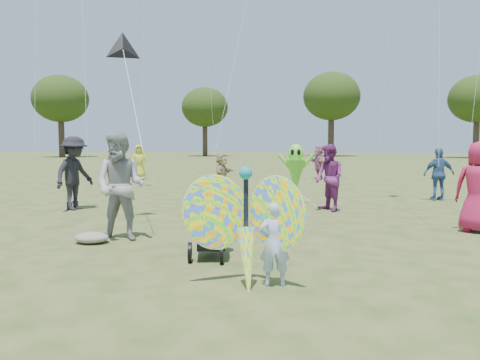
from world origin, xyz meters
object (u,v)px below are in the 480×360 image
(crowd_e, at_px, (329,178))
(alien_kite, at_px, (296,171))
(crowd_c, at_px, (439,174))
(crowd_d, at_px, (222,173))
(crowd_a, at_px, (478,187))
(crowd_b, at_px, (74,173))
(adult_man, at_px, (121,186))
(jogging_stroller, at_px, (212,218))
(crowd_j, at_px, (318,162))
(butterfly_kite, at_px, (246,228))
(child_girl, at_px, (274,244))
(crowd_g, at_px, (139,162))

(crowd_e, distance_m, alien_kite, 1.53)
(crowd_e, bearing_deg, crowd_c, 97.10)
(crowd_d, height_order, crowd_e, crowd_e)
(crowd_a, xyz_separation_m, crowd_b, (-9.46, 1.44, 0.07))
(alien_kite, bearing_deg, adult_man, -116.75)
(jogging_stroller, relative_size, alien_kite, 0.64)
(crowd_c, distance_m, alien_kite, 4.58)
(crowd_j, height_order, jogging_stroller, crowd_j)
(crowd_e, height_order, jogging_stroller, crowd_e)
(butterfly_kite, bearing_deg, crowd_d, 104.13)
(child_girl, height_order, alien_kite, alien_kite)
(adult_man, bearing_deg, crowd_e, 48.76)
(crowd_g, bearing_deg, adult_man, -96.90)
(crowd_j, bearing_deg, child_girl, -21.68)
(adult_man, bearing_deg, crowd_j, 77.17)
(crowd_c, bearing_deg, adult_man, 33.12)
(adult_man, height_order, alien_kite, adult_man)
(crowd_e, bearing_deg, crowd_g, -169.82)
(adult_man, distance_m, crowd_b, 4.44)
(jogging_stroller, distance_m, alien_kite, 6.55)
(crowd_b, xyz_separation_m, crowd_j, (6.17, 11.87, -0.15))
(crowd_a, relative_size, crowd_b, 0.93)
(child_girl, height_order, crowd_a, crowd_a)
(crowd_a, relative_size, crowd_d, 1.28)
(adult_man, distance_m, butterfly_kite, 3.55)
(adult_man, relative_size, crowd_d, 1.40)
(child_girl, distance_m, crowd_d, 10.74)
(crowd_g, height_order, jogging_stroller, crowd_g)
(crowd_d, xyz_separation_m, jogging_stroller, (1.84, -9.01, -0.09))
(crowd_d, relative_size, crowd_e, 0.81)
(crowd_d, distance_m, butterfly_kite, 10.73)
(crowd_g, relative_size, crowd_j, 1.03)
(crowd_g, bearing_deg, crowd_b, -104.67)
(crowd_a, bearing_deg, jogging_stroller, 56.97)
(crowd_c, xyz_separation_m, crowd_d, (-6.99, 0.85, -0.10))
(crowd_d, xyz_separation_m, alien_kite, (2.73, -2.53, 0.27))
(crowd_a, bearing_deg, crowd_c, -69.52)
(crowd_b, bearing_deg, crowd_g, 26.34)
(crowd_d, xyz_separation_m, crowd_g, (-5.40, 5.62, 0.14))
(child_girl, relative_size, crowd_a, 0.59)
(crowd_j, bearing_deg, butterfly_kite, -22.77)
(jogging_stroller, height_order, alien_kite, alien_kite)
(crowd_b, height_order, alien_kite, crowd_b)
(crowd_d, bearing_deg, adult_man, -171.26)
(crowd_a, bearing_deg, crowd_e, -14.45)
(crowd_b, relative_size, crowd_j, 1.19)
(adult_man, xyz_separation_m, crowd_b, (-2.86, 3.40, -0.02))
(crowd_c, distance_m, jogging_stroller, 9.65)
(crowd_e, relative_size, crowd_j, 1.06)
(crowd_d, relative_size, butterfly_kite, 0.81)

